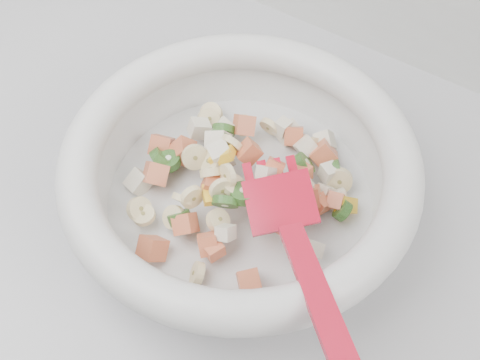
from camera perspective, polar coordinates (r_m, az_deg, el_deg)
The scene contains 2 objects.
counter at distance 1.07m, azimuth 2.87°, elevation -15.74°, with size 2.00×0.60×0.90m, color #A9A8AE.
mixing_bowl at distance 0.62m, azimuth 0.03°, elevation 0.46°, with size 0.42×0.38×0.14m.
Camera 1 is at (0.16, 1.11, 1.45)m, focal length 45.00 mm.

